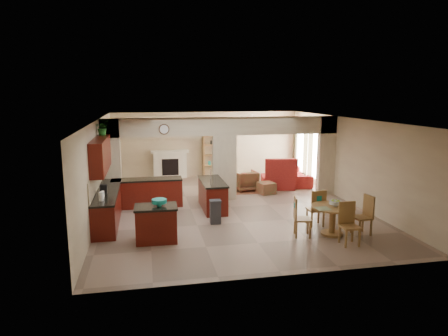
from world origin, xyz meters
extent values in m
plane|color=#89705F|center=(0.00, 0.00, 0.00)|extent=(10.00, 10.00, 0.00)
plane|color=white|center=(0.00, 0.00, 2.80)|extent=(10.00, 10.00, 0.00)
plane|color=beige|center=(0.00, 5.00, 1.40)|extent=(8.00, 0.00, 8.00)
plane|color=beige|center=(0.00, -5.00, 1.40)|extent=(8.00, 0.00, 8.00)
plane|color=beige|center=(-4.00, 0.00, 1.40)|extent=(0.00, 10.00, 10.00)
plane|color=beige|center=(4.00, 0.00, 1.40)|extent=(0.00, 10.00, 10.00)
cube|color=beige|center=(-3.70, 1.00, 1.40)|extent=(0.60, 0.25, 2.80)
cube|color=beige|center=(0.00, 1.00, 1.10)|extent=(0.80, 0.25, 2.20)
cube|color=beige|center=(3.70, 1.00, 1.40)|extent=(0.60, 0.25, 2.80)
cube|color=beige|center=(0.00, 1.00, 2.50)|extent=(8.00, 0.25, 0.60)
cube|color=#3A0E06|center=(-3.70, -0.80, 0.43)|extent=(0.60, 3.20, 0.86)
cube|color=black|center=(-3.70, -0.80, 0.89)|extent=(0.62, 3.22, 0.05)
cube|color=tan|center=(-3.98, -0.80, 1.20)|extent=(0.02, 3.20, 0.55)
cube|color=#3A0E06|center=(-2.60, 0.57, 0.43)|extent=(2.20, 0.60, 0.86)
cube|color=black|center=(-2.60, 0.57, 0.89)|extent=(2.22, 0.62, 0.05)
cube|color=#3A0E06|center=(-3.82, -0.80, 1.92)|extent=(0.35, 2.40, 0.90)
cube|color=#3A0E06|center=(-0.60, -0.10, 0.43)|extent=(0.65, 1.80, 0.86)
cube|color=black|center=(-0.60, -0.10, 0.89)|extent=(0.70, 1.85, 0.05)
cube|color=silver|center=(-0.60, -0.95, 0.42)|extent=(0.58, 0.04, 0.70)
cylinder|color=#452A17|center=(-2.00, 0.85, 2.45)|extent=(0.34, 0.03, 0.34)
cube|color=#985537|center=(1.20, 2.10, 0.01)|extent=(1.60, 1.30, 0.01)
cube|color=white|center=(-1.60, 4.84, 0.55)|extent=(1.40, 0.28, 1.10)
cube|color=black|center=(-1.60, 4.70, 0.50)|extent=(0.70, 0.04, 0.70)
cube|color=white|center=(-1.60, 4.82, 1.15)|extent=(1.60, 0.35, 0.10)
cube|color=brown|center=(0.35, 4.82, 0.90)|extent=(1.00, 0.32, 1.80)
cube|color=white|center=(3.97, 2.30, 1.20)|extent=(0.02, 0.90, 1.90)
cube|color=white|center=(3.97, 4.00, 1.20)|extent=(0.02, 0.90, 1.90)
cube|color=white|center=(3.97, 3.15, 1.05)|extent=(0.02, 0.70, 2.10)
cube|color=#42241A|center=(3.93, 1.70, 1.20)|extent=(0.10, 0.28, 2.30)
cube|color=#42241A|center=(3.93, 2.90, 1.20)|extent=(0.10, 0.28, 2.30)
cube|color=#42241A|center=(3.93, 3.40, 1.20)|extent=(0.10, 0.28, 2.30)
cube|color=#42241A|center=(3.93, 4.60, 1.20)|extent=(0.10, 0.28, 2.30)
cylinder|color=white|center=(1.50, 3.00, 2.56)|extent=(1.00, 1.00, 0.10)
cube|color=#3A0E06|center=(-2.41, -2.58, 0.42)|extent=(1.00, 0.71, 0.84)
cube|color=black|center=(-2.41, -2.58, 0.87)|extent=(1.05, 0.76, 0.05)
cylinder|color=teal|center=(-2.33, -2.59, 0.98)|extent=(0.36, 0.36, 0.17)
cube|color=#2C2C2E|center=(-0.76, -1.53, 0.31)|extent=(0.30, 0.26, 0.62)
cylinder|color=brown|center=(2.03, -3.00, 0.74)|extent=(1.11, 1.11, 0.04)
cylinder|color=brown|center=(2.03, -3.00, 0.38)|extent=(0.16, 0.16, 0.72)
cylinder|color=brown|center=(2.03, -3.00, 0.03)|extent=(0.56, 0.56, 0.06)
cylinder|color=#87AE25|center=(2.08, -3.03, 0.84)|extent=(0.32, 0.32, 0.17)
imported|color=maroon|center=(3.30, 2.97, 0.35)|extent=(2.47, 1.23, 0.69)
cube|color=maroon|center=(2.32, 2.20, 0.24)|extent=(1.35, 1.18, 0.48)
imported|color=maroon|center=(1.04, 2.07, 0.37)|extent=(0.87, 0.89, 0.74)
cube|color=maroon|center=(1.64, 1.45, 0.20)|extent=(0.67, 0.67, 0.41)
imported|color=#175416|center=(-3.82, 0.13, 2.59)|extent=(0.44, 0.40, 0.45)
cube|color=brown|center=(1.91, -2.23, 0.45)|extent=(0.43, 0.43, 0.05)
cube|color=brown|center=(2.08, -2.06, 0.22)|extent=(0.04, 0.04, 0.44)
cube|color=brown|center=(1.74, -2.05, 0.22)|extent=(0.04, 0.04, 0.44)
cube|color=brown|center=(2.08, -2.40, 0.22)|extent=(0.04, 0.04, 0.44)
cube|color=brown|center=(1.74, -2.39, 0.22)|extent=(0.04, 0.04, 0.44)
cube|color=brown|center=(1.90, -2.42, 0.75)|extent=(0.42, 0.05, 0.55)
cube|color=teal|center=(1.90, -2.44, 0.82)|extent=(0.14, 0.01, 0.14)
cube|color=brown|center=(2.77, -3.13, 0.45)|extent=(0.46, 0.46, 0.05)
cube|color=brown|center=(2.58, -2.98, 0.22)|extent=(0.04, 0.04, 0.44)
cube|color=brown|center=(2.62, -3.32, 0.22)|extent=(0.04, 0.04, 0.44)
cube|color=brown|center=(2.92, -2.94, 0.22)|extent=(0.04, 0.04, 0.44)
cube|color=brown|center=(2.96, -3.28, 0.22)|extent=(0.04, 0.04, 0.44)
cube|color=brown|center=(2.96, -3.11, 0.75)|extent=(0.08, 0.42, 0.55)
cube|color=teal|center=(2.99, -3.11, 0.82)|extent=(0.03, 0.14, 0.14)
cube|color=brown|center=(2.11, -3.74, 0.45)|extent=(0.43, 0.43, 0.05)
cube|color=brown|center=(1.94, -3.90, 0.22)|extent=(0.04, 0.04, 0.44)
cube|color=brown|center=(2.28, -3.91, 0.22)|extent=(0.04, 0.04, 0.44)
cube|color=brown|center=(1.94, -3.56, 0.22)|extent=(0.04, 0.04, 0.44)
cube|color=brown|center=(2.28, -3.57, 0.22)|extent=(0.04, 0.04, 0.44)
cube|color=brown|center=(2.11, -3.55, 0.75)|extent=(0.42, 0.05, 0.55)
cube|color=teal|center=(2.12, -3.52, 0.82)|extent=(0.14, 0.01, 0.14)
cube|color=brown|center=(1.23, -2.96, 0.45)|extent=(0.51, 0.51, 0.05)
cube|color=brown|center=(1.35, -3.17, 0.22)|extent=(0.04, 0.04, 0.44)
cube|color=brown|center=(1.44, -2.84, 0.22)|extent=(0.04, 0.04, 0.44)
cube|color=brown|center=(1.02, -3.08, 0.22)|extent=(0.04, 0.04, 0.44)
cube|color=brown|center=(1.11, -2.75, 0.22)|extent=(0.04, 0.04, 0.44)
cube|color=brown|center=(1.05, -2.91, 0.75)|extent=(0.14, 0.42, 0.55)
cube|color=teal|center=(1.02, -2.91, 0.82)|extent=(0.04, 0.14, 0.14)
camera|label=1|loc=(-2.61, -12.06, 3.59)|focal=32.00mm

